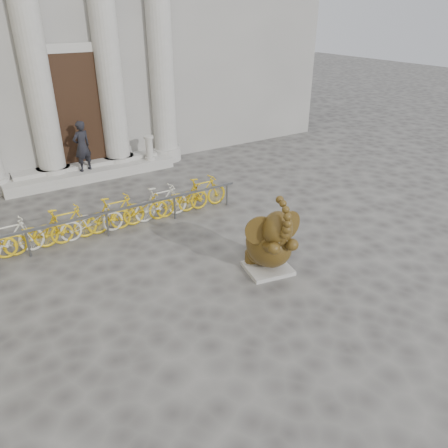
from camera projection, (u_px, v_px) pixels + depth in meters
ground at (235, 316)px, 8.79m from camera, size 80.00×80.00×0.00m
entrance_steps at (91, 172)px, 15.80m from camera, size 6.00×1.20×0.36m
elephant_statue at (270, 243)px, 9.95m from camera, size 1.34×1.58×2.03m
bike_rack at (103, 216)px, 11.79m from camera, size 8.02×0.53×1.00m
pedestrian at (82, 146)px, 15.08m from camera, size 0.74×0.60×1.76m
balustrade_post at (149, 149)px, 16.35m from camera, size 0.37×0.37×0.92m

